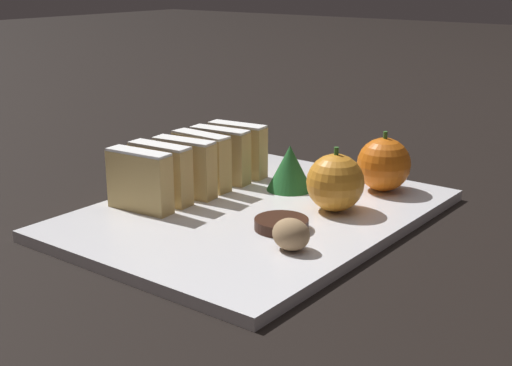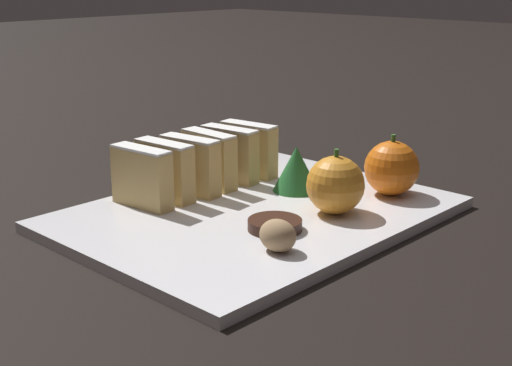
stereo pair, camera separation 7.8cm
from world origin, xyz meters
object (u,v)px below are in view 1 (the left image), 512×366
(walnut, at_px, (291,234))
(chocolate_cookie, at_px, (281,224))
(orange_near, at_px, (335,183))
(orange_far, at_px, (384,164))

(walnut, distance_m, chocolate_cookie, 0.06)
(orange_near, relative_size, chocolate_cookie, 1.28)
(orange_near, bearing_deg, walnut, -77.52)
(orange_far, distance_m, walnut, 0.22)
(orange_near, height_order, chocolate_cookie, orange_near)
(orange_far, height_order, chocolate_cookie, orange_far)
(orange_far, xyz_separation_m, chocolate_cookie, (-0.02, -0.18, -0.03))
(orange_near, bearing_deg, chocolate_cookie, -98.14)
(orange_far, bearing_deg, orange_near, -94.17)
(walnut, bearing_deg, chocolate_cookie, 134.65)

